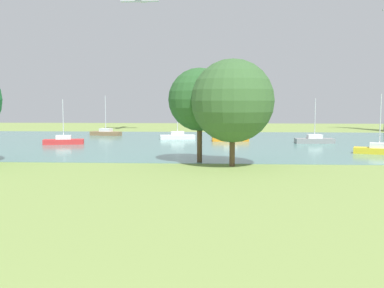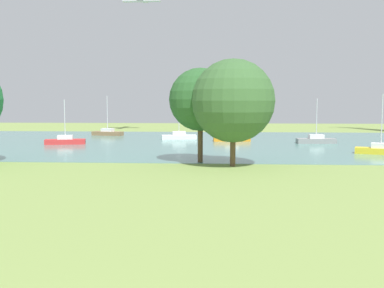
{
  "view_description": "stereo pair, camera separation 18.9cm",
  "coord_description": "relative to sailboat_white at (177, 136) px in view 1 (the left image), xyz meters",
  "views": [
    {
      "loc": [
        2.99,
        -7.68,
        5.19
      ],
      "look_at": [
        1.27,
        21.51,
        2.46
      ],
      "focal_mm": 42.36,
      "sensor_mm": 36.0,
      "label": 1
    },
    {
      "loc": [
        3.18,
        -7.67,
        5.19
      ],
      "look_at": [
        1.27,
        21.51,
        2.46
      ],
      "focal_mm": 42.36,
      "sensor_mm": 36.0,
      "label": 2
    }
  ],
  "objects": [
    {
      "name": "water_surface",
      "position": [
        2.7,
        -4.5,
        -0.46
      ],
      "size": [
        140.0,
        40.0,
        0.02
      ],
      "primitive_type": "cube",
      "color": "slate",
      "rests_on": "ground"
    },
    {
      "name": "sailboat_orange",
      "position": [
        7.22,
        -2.56,
        -0.02
      ],
      "size": [
        4.93,
        1.98,
        5.27
      ],
      "color": "orange",
      "rests_on": "water_surface"
    },
    {
      "name": "sailboat_gray",
      "position": [
        17.7,
        -4.91,
        -0.02
      ],
      "size": [
        4.9,
        1.84,
        5.59
      ],
      "color": "gray",
      "rests_on": "water_surface"
    },
    {
      "name": "sailboat_red",
      "position": [
        -13.23,
        -8.11,
        -0.02
      ],
      "size": [
        5.02,
        2.63,
        5.47
      ],
      "color": "red",
      "rests_on": "water_surface"
    },
    {
      "name": "tree_west_near",
      "position": [
        4.06,
        -23.56,
        4.91
      ],
      "size": [
        5.37,
        5.37,
        8.07
      ],
      "color": "brown",
      "rests_on": "ground"
    },
    {
      "name": "tree_west_far",
      "position": [
        6.79,
        -25.79,
        4.8
      ],
      "size": [
        6.68,
        6.68,
        8.61
      ],
      "color": "brown",
      "rests_on": "ground"
    },
    {
      "name": "sailboat_brown",
      "position": [
        -11.68,
        6.51,
        -0.02
      ],
      "size": [
        5.02,
        2.68,
        6.1
      ],
      "color": "brown",
      "rests_on": "water_surface"
    },
    {
      "name": "ground_plane",
      "position": [
        2.7,
        -32.5,
        -0.47
      ],
      "size": [
        160.0,
        160.0,
        0.0
      ],
      "primitive_type": "plane",
      "color": "#7F994C"
    },
    {
      "name": "sailboat_white",
      "position": [
        0.0,
        0.0,
        0.0
      ],
      "size": [
        5.0,
        2.42,
        7.41
      ],
      "color": "white",
      "rests_on": "water_surface"
    },
    {
      "name": "sailboat_yellow",
      "position": [
        21.67,
        -16.4,
        -0.02
      ],
      "size": [
        5.03,
        3.0,
        5.96
      ],
      "color": "yellow",
      "rests_on": "water_surface"
    }
  ]
}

